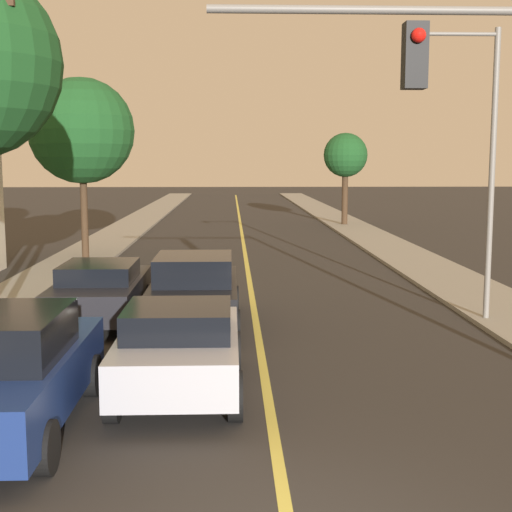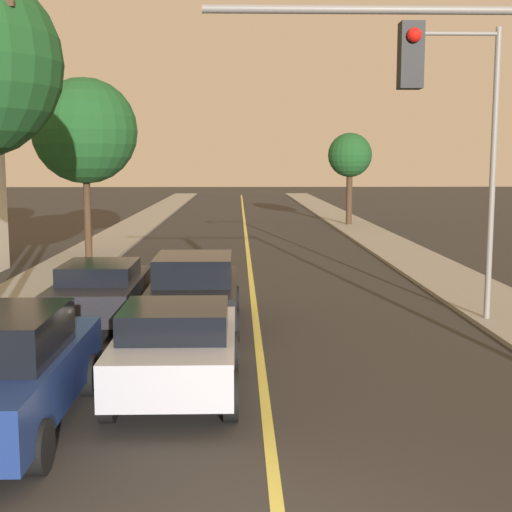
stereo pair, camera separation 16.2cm
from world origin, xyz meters
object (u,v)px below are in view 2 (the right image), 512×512
Objects in this scene: car_outer_lane_second at (101,290)px; tree_right_near at (350,156)px; car_outer_lane_front at (7,371)px; car_near_lane_front at (176,347)px; car_near_lane_second at (194,290)px; streetlamp_right at (470,131)px; tree_left_far at (85,131)px.

tree_right_near reaches higher than car_outer_lane_second.
car_outer_lane_front reaches higher than car_outer_lane_second.
car_near_lane_front is 4.89m from car_near_lane_second.
car_near_lane_front is 0.59× the size of streetlamp_right.
car_outer_lane_front is 18.22m from tree_left_far.
tree_right_near is (9.76, 24.81, 3.34)m from car_outer_lane_second.
car_outer_lane_front is 0.89× the size of tree_right_near.
tree_right_near reaches higher than car_near_lane_second.
car_near_lane_second is 0.70× the size of streetlamp_right.
car_near_lane_second is at bearing -14.41° from car_outer_lane_second.
car_outer_lane_front is 33.38m from tree_right_near.
car_outer_lane_second is at bearing 177.26° from streetlamp_right.
streetlamp_right is 0.98× the size of tree_left_far.
tree_left_far is at bearing 106.42° from car_near_lane_front.
tree_left_far is at bearing 98.10° from car_outer_lane_front.
streetlamp_right is at bearing -92.77° from tree_right_near.
car_outer_lane_front is at bearing -142.54° from streetlamp_right.
streetlamp_right is at bearing -2.74° from car_outer_lane_second.
car_near_lane_second reaches higher than car_outer_lane_second.
streetlamp_right is at bearing 1.52° from car_near_lane_second.
car_outer_lane_second is 0.85× the size of tree_right_near.
tree_left_far reaches higher than car_near_lane_second.
car_outer_lane_second is at bearing 90.00° from car_outer_lane_front.
car_near_lane_second is at bearing -178.48° from streetlamp_right.
tree_left_far is 18.76m from tree_right_near.
streetlamp_right is (8.54, 6.54, 3.59)m from car_outer_lane_front.
car_near_lane_front is 0.84× the size of car_near_lane_second.
tree_left_far is (-2.50, 17.59, 4.04)m from car_outer_lane_front.
car_near_lane_second is at bearing -67.07° from tree_left_far.
streetlamp_right is (8.54, -0.41, 3.71)m from car_outer_lane_second.
car_near_lane_front is 0.83× the size of car_outer_lane_front.
tree_right_near reaches higher than car_outer_lane_front.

